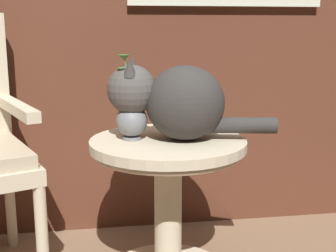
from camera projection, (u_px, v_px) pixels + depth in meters
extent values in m
cylinder|color=beige|center=(168.00, 211.00, 1.79)|extent=(0.11, 0.11, 0.50)
cylinder|color=beige|center=(168.00, 144.00, 1.73)|extent=(0.58, 0.58, 0.03)
torus|color=beige|center=(168.00, 151.00, 1.74)|extent=(0.56, 0.56, 0.02)
cylinder|color=beige|center=(42.00, 243.00, 1.67)|extent=(0.04, 0.04, 0.43)
cylinder|color=beige|center=(10.00, 200.00, 2.08)|extent=(0.04, 0.04, 0.43)
cube|color=beige|center=(16.00, 107.00, 1.78)|extent=(0.24, 0.48, 0.04)
ellipsoid|color=#33302D|center=(185.00, 103.00, 1.70)|extent=(0.34, 0.32, 0.27)
sphere|color=#494643|center=(132.00, 90.00, 1.69)|extent=(0.18, 0.18, 0.18)
cone|color=#33302D|center=(133.00, 66.00, 1.73)|extent=(0.06, 0.06, 0.06)
cone|color=#33302D|center=(130.00, 68.00, 1.63)|extent=(0.06, 0.06, 0.06)
cylinder|color=#33302D|center=(241.00, 125.00, 1.71)|extent=(0.27, 0.11, 0.06)
cylinder|color=slate|center=(132.00, 138.00, 1.72)|extent=(0.07, 0.07, 0.01)
ellipsoid|color=slate|center=(132.00, 121.00, 1.71)|extent=(0.12, 0.12, 0.12)
cylinder|color=slate|center=(131.00, 101.00, 1.70)|extent=(0.06, 0.06, 0.06)
torus|color=slate|center=(131.00, 93.00, 1.69)|extent=(0.08, 0.08, 0.01)
cylinder|color=#47893D|center=(127.00, 82.00, 1.67)|extent=(0.03, 0.02, 0.09)
cone|color=#47893D|center=(123.00, 70.00, 1.65)|extent=(0.04, 0.04, 0.02)
cylinder|color=#47893D|center=(128.00, 75.00, 1.67)|extent=(0.03, 0.01, 0.13)
cone|color=#47893D|center=(124.00, 57.00, 1.66)|extent=(0.04, 0.04, 0.02)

